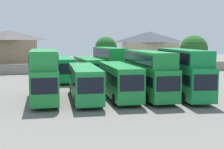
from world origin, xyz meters
TOP-DOWN VIEW (x-y plane):
  - ground at (0.00, 18.00)m, footprint 140.00×140.00m
  - depot_boundary_wall at (0.00, 25.32)m, footprint 56.00×0.50m
  - bus_1 at (-7.36, 0.47)m, footprint 2.85×10.75m
  - bus_2 at (-3.38, 0.08)m, footprint 2.61×11.05m
  - bus_3 at (0.17, 0.07)m, footprint 2.66×10.44m
  - bus_4 at (3.35, 0.22)m, footprint 2.70×11.11m
  - bus_5 at (7.04, -0.02)m, footprint 3.23×11.88m
  - bus_6 at (-5.16, 15.66)m, footprint 3.38×11.83m
  - bus_7 at (-1.38, 15.48)m, footprint 3.43×12.21m
  - bus_8 at (1.85, 15.22)m, footprint 3.43×12.08m
  - bus_9 at (5.73, 15.14)m, footprint 3.37×10.98m
  - house_terrace_left at (-14.67, 31.83)m, footprint 10.62×7.40m
  - house_terrace_centre at (13.76, 32.82)m, footprint 11.35×6.52m
  - tree_left_of_lot at (19.31, 23.32)m, footprint 5.15×5.15m
  - tree_right_of_lot at (3.51, 27.82)m, footprint 4.19×4.19m

SIDE VIEW (x-z plane):
  - ground at x=0.00m, z-range 0.00..0.00m
  - depot_boundary_wall at x=0.00m, z-range 0.00..1.80m
  - bus_7 at x=-1.38m, z-range 0.24..3.60m
  - bus_2 at x=-3.38m, z-range 0.24..3.61m
  - bus_6 at x=-5.16m, z-range 0.25..3.69m
  - bus_9 at x=5.73m, z-range 0.25..3.71m
  - bus_3 at x=0.17m, z-range 0.25..3.75m
  - bus_4 at x=3.35m, z-range 0.31..5.15m
  - bus_8 at x=1.85m, z-range 0.31..5.18m
  - bus_1 at x=-7.36m, z-range 0.31..5.33m
  - bus_5 at x=7.04m, z-range 0.32..5.33m
  - house_terrace_centre at x=13.76m, z-range 0.08..7.87m
  - house_terrace_left at x=-14.67m, z-range 0.07..7.98m
  - tree_left_of_lot at x=19.31m, z-range 0.86..7.77m
  - tree_right_of_lot at x=3.51m, z-range 1.21..7.89m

